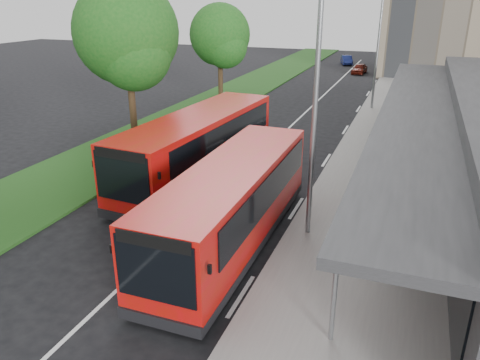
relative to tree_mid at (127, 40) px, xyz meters
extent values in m
plane|color=black|center=(7.01, -9.05, -5.49)|extent=(120.00, 120.00, 0.00)
cube|color=gray|center=(13.01, 10.95, -5.41)|extent=(5.00, 80.00, 0.15)
cube|color=#214D18|center=(0.01, 10.95, -5.44)|extent=(5.00, 80.00, 0.10)
cube|color=silver|center=(7.01, 5.95, -5.48)|extent=(0.12, 70.00, 0.01)
cube|color=silver|center=(10.31, -11.05, -5.48)|extent=(0.12, 2.00, 0.01)
cube|color=silver|center=(10.31, -5.05, -5.48)|extent=(0.12, 2.00, 0.01)
cube|color=silver|center=(10.31, 0.95, -5.48)|extent=(0.12, 2.00, 0.01)
cube|color=silver|center=(10.31, 6.95, -5.48)|extent=(0.12, 2.00, 0.01)
cube|color=silver|center=(10.31, 12.95, -5.48)|extent=(0.12, 2.00, 0.01)
cube|color=silver|center=(10.31, 18.95, -5.48)|extent=(0.12, 2.00, 0.01)
cube|color=silver|center=(10.31, 24.95, -5.48)|extent=(0.12, 2.00, 0.01)
cube|color=silver|center=(10.31, 30.95, -5.48)|extent=(0.12, 2.00, 0.01)
cube|color=silver|center=(10.31, 36.95, -5.48)|extent=(0.12, 2.00, 0.01)
cube|color=black|center=(15.49, -1.05, -3.89)|extent=(0.06, 24.00, 2.20)
cube|color=#29292B|center=(14.21, -1.05, -2.19)|extent=(2.80, 26.00, 0.25)
cylinder|color=gray|center=(12.91, -12.05, -3.84)|extent=(0.12, 0.12, 3.30)
cylinder|color=gray|center=(12.91, 9.95, -3.84)|extent=(0.12, 0.12, 3.30)
cylinder|color=#352115|center=(0.01, -0.05, -3.41)|extent=(0.36, 0.36, 4.15)
sphere|color=#155117|center=(0.01, -0.05, 0.37)|extent=(5.29, 5.29, 5.29)
sphere|color=#155117|center=(0.61, -0.45, -0.58)|extent=(3.78, 3.78, 3.78)
sphere|color=#155117|center=(-0.49, 0.45, -0.29)|extent=(4.15, 4.15, 4.15)
cylinder|color=#352115|center=(0.01, 11.95, -3.74)|extent=(0.36, 0.36, 3.50)
sphere|color=#155117|center=(0.01, 11.95, -0.56)|extent=(4.45, 4.45, 4.45)
sphere|color=#155117|center=(0.61, 11.55, -1.36)|extent=(3.18, 3.18, 3.18)
sphere|color=#155117|center=(-0.49, 12.45, -1.12)|extent=(3.50, 3.50, 3.50)
cylinder|color=gray|center=(11.21, -7.05, -1.34)|extent=(0.16, 0.16, 8.00)
cylinder|color=gray|center=(11.21, 12.95, -1.34)|extent=(0.16, 0.16, 8.00)
cube|color=red|center=(9.03, -8.41, -3.97)|extent=(2.27, 9.50, 2.40)
cube|color=black|center=(9.03, -8.41, -5.14)|extent=(2.29, 9.52, 0.27)
cube|color=black|center=(9.03, -13.19, -3.72)|extent=(2.04, 0.05, 1.58)
cube|color=black|center=(9.02, -3.64, -3.59)|extent=(1.99, 0.05, 1.18)
cube|color=black|center=(7.88, -8.14, -3.54)|extent=(0.06, 8.14, 1.09)
cube|color=black|center=(10.18, -8.14, -3.54)|extent=(0.06, 8.14, 1.09)
cube|color=black|center=(9.03, -13.20, -5.13)|extent=(2.26, 0.08, 0.32)
cube|color=black|center=(9.03, -13.20, -2.95)|extent=(1.90, 0.04, 0.32)
cube|color=black|center=(7.77, -12.99, -3.50)|extent=(0.08, 0.08, 0.23)
cube|color=black|center=(10.30, -12.98, -3.50)|extent=(0.08, 0.08, 0.23)
cylinder|color=black|center=(8.08, -11.49, -5.08)|extent=(0.27, 0.81, 0.81)
cylinder|color=black|center=(9.98, -11.49, -5.08)|extent=(0.27, 0.81, 0.81)
cylinder|color=black|center=(8.08, -5.34, -5.08)|extent=(0.27, 0.81, 0.81)
cylinder|color=black|center=(9.98, -5.34, -5.08)|extent=(0.27, 0.81, 0.81)
cube|color=red|center=(5.59, -3.68, -3.86)|extent=(3.17, 10.35, 2.57)
cube|color=black|center=(5.59, -3.68, -5.12)|extent=(3.19, 10.37, 0.29)
cube|color=black|center=(5.21, -8.79, -3.59)|extent=(2.18, 0.21, 1.70)
cube|color=black|center=(5.96, 1.42, -3.45)|extent=(2.13, 0.21, 1.26)
cube|color=black|center=(4.38, -3.30, -3.40)|extent=(0.69, 8.72, 1.17)
cube|color=black|center=(6.84, -3.48, -3.40)|extent=(0.69, 8.72, 1.17)
cube|color=black|center=(5.21, -8.80, -5.10)|extent=(2.43, 0.26, 0.34)
cube|color=black|center=(5.21, -8.80, -2.77)|extent=(2.04, 0.19, 0.34)
cube|color=black|center=(3.87, -8.48, -3.35)|extent=(0.09, 0.09, 0.24)
cube|color=black|center=(6.58, -8.68, -3.35)|extent=(0.09, 0.09, 0.24)
cylinder|color=black|center=(4.33, -6.90, -5.05)|extent=(0.35, 0.89, 0.87)
cylinder|color=black|center=(6.36, -7.05, -5.05)|extent=(0.35, 0.89, 0.87)
cylinder|color=black|center=(4.81, -0.32, -5.05)|extent=(0.35, 0.89, 0.87)
cylinder|color=black|center=(6.85, -0.47, -5.05)|extent=(0.35, 0.89, 0.87)
cylinder|color=#392A17|center=(13.11, 0.00, -4.83)|extent=(0.61, 0.61, 1.01)
cylinder|color=#D8D40B|center=(12.49, 9.78, -4.77)|extent=(0.22, 0.22, 1.13)
imported|color=#50120B|center=(8.22, 29.46, -4.97)|extent=(1.49, 3.15, 1.04)
imported|color=navy|center=(5.91, 36.01, -4.97)|extent=(1.91, 3.31, 1.03)
camera|label=1|loc=(14.04, -20.99, 2.10)|focal=35.00mm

